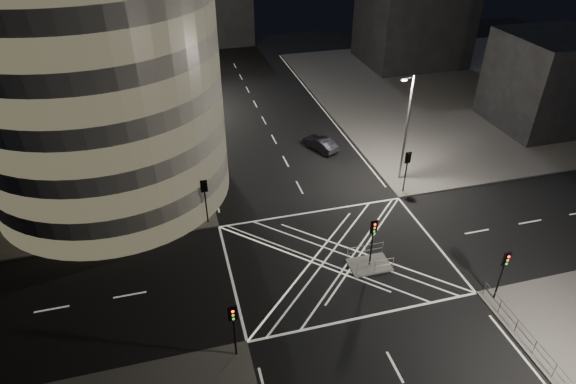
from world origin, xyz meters
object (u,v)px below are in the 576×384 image
object	(u,v)px
street_lamp_left_near	(187,136)
traffic_signal_fr	(407,165)
central_island	(369,265)
traffic_signal_island	(373,235)
traffic_signal_nr	(504,267)
street_lamp_left_far	(173,67)
street_lamp_right_far	(406,126)
traffic_signal_nl	(233,322)
sedan	(320,144)
traffic_signal_fl	(205,193)

from	to	relation	value
street_lamp_left_near	traffic_signal_fr	bearing A→B (deg)	-15.92
central_island	traffic_signal_island	bearing A→B (deg)	0.00
central_island	traffic_signal_nr	size ratio (longest dim) A/B	0.75
traffic_signal_fr	traffic_signal_nr	size ratio (longest dim) A/B	1.00
street_lamp_left_far	street_lamp_right_far	distance (m)	28.23
central_island	traffic_signal_nl	bearing A→B (deg)	-153.86
traffic_signal_island	street_lamp_left_far	world-z (taller)	street_lamp_left_far
street_lamp_left_far	street_lamp_right_far	world-z (taller)	same
sedan	traffic_signal_nl	bearing A→B (deg)	36.44
traffic_signal_fr	traffic_signal_island	world-z (taller)	same
traffic_signal_fl	street_lamp_left_near	distance (m)	5.86
traffic_signal_island	street_lamp_left_far	xyz separation A→B (m)	(-11.44, 31.50, 2.63)
central_island	traffic_signal_nl	xyz separation A→B (m)	(-10.80, -5.30, 2.84)
traffic_signal_island	sedan	xyz separation A→B (m)	(2.12, 18.00, -2.22)
traffic_signal_nl	street_lamp_left_far	size ratio (longest dim) A/B	0.40
traffic_signal_nl	traffic_signal_island	bearing A→B (deg)	26.14
traffic_signal_nl	traffic_signal_island	size ratio (longest dim) A/B	1.00
traffic_signal_fr	sedan	distance (m)	10.99
street_lamp_left_near	street_lamp_right_far	world-z (taller)	same
traffic_signal_fl	traffic_signal_fr	distance (m)	17.60
traffic_signal_fr	street_lamp_left_near	world-z (taller)	street_lamp_left_near
traffic_signal_nl	street_lamp_left_near	world-z (taller)	street_lamp_left_near
traffic_signal_fr	street_lamp_left_far	distance (m)	29.63
traffic_signal_fl	traffic_signal_nr	world-z (taller)	same
traffic_signal_island	sedan	size ratio (longest dim) A/B	0.95
street_lamp_left_near	traffic_signal_nl	bearing A→B (deg)	-88.06
traffic_signal_fl	street_lamp_left_near	world-z (taller)	street_lamp_left_near
traffic_signal_fl	street_lamp_left_near	size ratio (longest dim) A/B	0.40
street_lamp_left_near	sedan	world-z (taller)	street_lamp_left_near
traffic_signal_fr	sedan	xyz separation A→B (m)	(-4.68, 9.70, -2.22)
central_island	traffic_signal_fl	world-z (taller)	traffic_signal_fl
central_island	sedan	xyz separation A→B (m)	(2.12, 18.00, 0.62)
traffic_signal_island	sedan	bearing A→B (deg)	83.27
street_lamp_left_near	street_lamp_left_far	xyz separation A→B (m)	(0.00, 18.00, 0.00)
street_lamp_left_near	street_lamp_right_far	bearing A→B (deg)	-9.03
traffic_signal_fr	sedan	size ratio (longest dim) A/B	0.95
central_island	street_lamp_left_far	bearing A→B (deg)	109.95
traffic_signal_island	traffic_signal_nr	bearing A→B (deg)	-37.93
street_lamp_right_far	sedan	size ratio (longest dim) A/B	2.38
traffic_signal_fr	sedan	world-z (taller)	traffic_signal_fr
street_lamp_right_far	sedan	bearing A→B (deg)	125.32
street_lamp_left_far	traffic_signal_nr	bearing A→B (deg)	-63.64
traffic_signal_nr	street_lamp_left_near	bearing A→B (deg)	134.13
sedan	traffic_signal_island	bearing A→B (deg)	58.73
central_island	street_lamp_right_far	distance (m)	13.98
street_lamp_left_far	central_island	bearing A→B (deg)	-70.05
traffic_signal_nr	traffic_signal_island	world-z (taller)	same
traffic_signal_nl	street_lamp_right_far	world-z (taller)	street_lamp_right_far
traffic_signal_nl	street_lamp_left_far	world-z (taller)	street_lamp_left_far
sedan	traffic_signal_fr	bearing A→B (deg)	91.21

